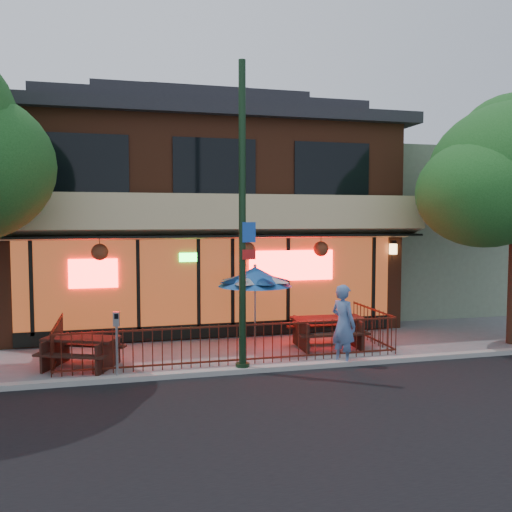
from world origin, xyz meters
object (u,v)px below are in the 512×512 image
at_px(picnic_table_right, 327,328).
at_px(patio_umbrella, 255,276).
at_px(parking_meter_near, 117,334).
at_px(street_light, 242,234).
at_px(pedestrian, 343,324).
at_px(picnic_table_left, 81,348).

relative_size(picnic_table_right, patio_umbrella, 0.87).
relative_size(patio_umbrella, parking_meter_near, 1.52).
distance_m(patio_umbrella, parking_meter_near, 4.32).
xyz_separation_m(picnic_table_right, parking_meter_near, (-5.54, -1.74, 0.48)).
relative_size(picnic_table_right, parking_meter_near, 1.31).
distance_m(street_light, picnic_table_right, 4.18).
bearing_deg(picnic_table_right, pedestrian, -98.79).
distance_m(pedestrian, parking_meter_near, 5.28).
height_order(street_light, pedestrian, street_light).
bearing_deg(patio_umbrella, picnic_table_left, -167.98).
xyz_separation_m(picnic_table_right, pedestrian, (-0.26, -1.69, 0.43)).
height_order(patio_umbrella, pedestrian, patio_umbrella).
bearing_deg(picnic_table_left, street_light, -18.81).
bearing_deg(pedestrian, picnic_table_right, -32.79).
xyz_separation_m(patio_umbrella, parking_meter_near, (-3.62, -2.17, -0.93)).
height_order(street_light, patio_umbrella, street_light).
xyz_separation_m(picnic_table_left, pedestrian, (6.10, -1.17, 0.48)).
distance_m(street_light, parking_meter_near, 3.50).
distance_m(picnic_table_left, patio_umbrella, 4.77).
height_order(pedestrian, parking_meter_near, pedestrian).
relative_size(picnic_table_left, picnic_table_right, 1.06).
xyz_separation_m(street_light, parking_meter_near, (-2.78, 0.00, -2.13)).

